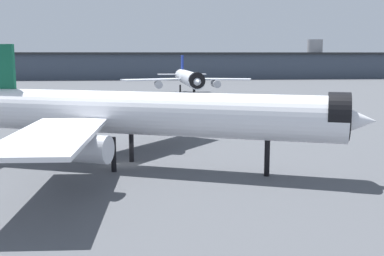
{
  "coord_description": "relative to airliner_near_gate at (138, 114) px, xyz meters",
  "views": [
    {
      "loc": [
        9.65,
        -58.68,
        13.95
      ],
      "look_at": [
        8.64,
        -3.43,
        5.28
      ],
      "focal_mm": 43.88,
      "sensor_mm": 36.0,
      "label": 1
    }
  ],
  "objects": [
    {
      "name": "ground",
      "position": [
        -1.95,
        1.75,
        -6.74
      ],
      "size": [
        900.0,
        900.0,
        0.0
      ],
      "primitive_type": "plane",
      "color": "#4C4F54"
    },
    {
      "name": "airliner_near_gate",
      "position": [
        0.0,
        0.0,
        0.0
      ],
      "size": [
        54.48,
        48.8,
        15.3
      ],
      "rotation": [
        0.0,
        0.0,
        -0.25
      ],
      "color": "white",
      "rests_on": "ground"
    },
    {
      "name": "airliner_far_taxiway",
      "position": [
        3.47,
        101.25,
        -0.72
      ],
      "size": [
        44.86,
        49.61,
        13.67
      ],
      "rotation": [
        0.0,
        0.0,
        4.86
      ],
      "color": "silver",
      "rests_on": "ground"
    },
    {
      "name": "terminal_building",
      "position": [
        13.16,
        220.27,
        0.96
      ],
      "size": [
        251.14,
        55.06,
        22.76
      ],
      "rotation": [
        0.0,
        0.0,
        0.11
      ],
      "color": "#3D4756",
      "rests_on": "ground"
    },
    {
      "name": "traffic_cone_near_nose",
      "position": [
        -7.59,
        28.99,
        -6.41
      ],
      "size": [
        0.52,
        0.52,
        0.65
      ],
      "primitive_type": "cone",
      "color": "#F2600C",
      "rests_on": "ground"
    }
  ]
}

